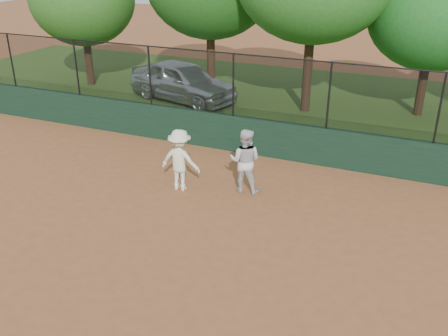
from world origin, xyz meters
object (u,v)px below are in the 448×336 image
at_px(player_second, 245,161).
at_px(tree_3, 434,14).
at_px(parked_car, 183,81).
at_px(player_main, 180,160).

relative_size(player_second, tree_3, 0.30).
bearing_deg(player_second, parked_car, -58.72).
bearing_deg(parked_car, player_second, -127.50).
distance_m(parked_car, tree_3, 10.10).
relative_size(player_second, player_main, 1.03).
relative_size(parked_car, tree_3, 0.83).
bearing_deg(tree_3, player_main, -120.96).
relative_size(parked_car, player_main, 2.83).
bearing_deg(tree_3, player_second, -114.30).
xyz_separation_m(parked_car, tree_3, (9.45, 1.88, 3.03)).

